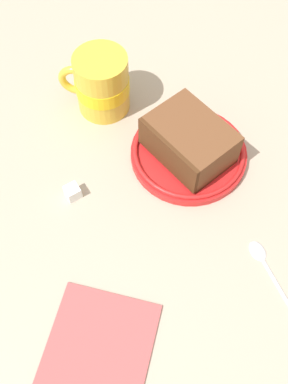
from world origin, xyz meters
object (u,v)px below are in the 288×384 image
Objects in this scene: cake_slice at (189,141)px; sugar_cube at (73,192)px; tea_mug at (101,83)px; teaspoon at (266,263)px; folded_napkin at (99,347)px; small_plate at (189,153)px.

sugar_cube is at bearing -28.59° from cake_slice.
tea_mug is 0.89× the size of teaspoon.
teaspoon is 0.86× the size of folded_napkin.
tea_mug is 0.77× the size of folded_napkin.
cake_slice is 0.98× the size of folded_napkin.
sugar_cube reaches higher than teaspoon.
tea_mug reaches higher than small_plate.
small_plate is at bearing 92.25° from tea_mug.
cake_slice is at bearing -163.61° from folded_napkin.
tea_mug is 17.41cm from sugar_cube.
cake_slice is 19.61cm from teaspoon.
cake_slice is (0.27, -0.05, 3.17)cm from small_plate.
sugar_cube is at bearing 27.62° from tea_mug.
small_plate is 16.81cm from tea_mug.
teaspoon is at bearing 155.87° from folded_napkin.
folded_napkin is (21.43, -9.60, -0.05)cm from teaspoon.
folded_napkin is 6.81× the size of sugar_cube.
sugar_cube is (15.67, -8.44, 0.09)cm from small_plate.
teaspoon is (7.24, 17.90, -0.54)cm from small_plate.
small_plate is 29.85cm from folded_napkin.
sugar_cube is at bearing -28.32° from small_plate.
small_plate is 17.80cm from sugar_cube.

